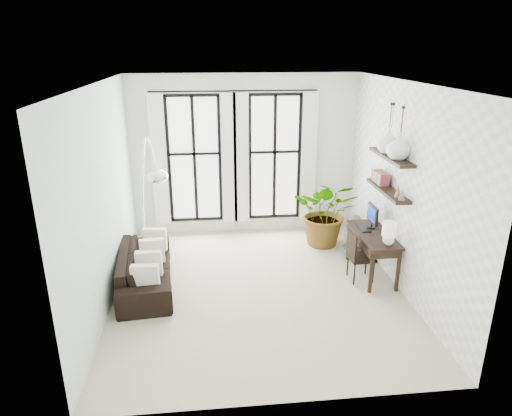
{
  "coord_description": "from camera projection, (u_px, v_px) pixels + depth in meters",
  "views": [
    {
      "loc": [
        -0.72,
        -6.42,
        3.7
      ],
      "look_at": [
        -0.01,
        0.3,
        1.27
      ],
      "focal_mm": 32.0,
      "sensor_mm": 36.0,
      "label": 1
    }
  ],
  "objects": [
    {
      "name": "throw_pillows",
      "position": [
        151.0,
        257.0,
        7.29
      ],
      "size": [
        0.4,
        1.52,
        0.4
      ],
      "color": "beige",
      "rests_on": "sofa"
    },
    {
      "name": "desk_chair",
      "position": [
        357.0,
        253.0,
        7.45
      ],
      "size": [
        0.42,
        0.42,
        0.85
      ],
      "rotation": [
        0.0,
        0.0,
        0.04
      ],
      "color": "black",
      "rests_on": "floor"
    },
    {
      "name": "desk",
      "position": [
        374.0,
        237.0,
        7.49
      ],
      "size": [
        0.54,
        1.28,
        1.15
      ],
      "color": "black",
      "rests_on": "floor"
    },
    {
      "name": "vase_a",
      "position": [
        399.0,
        146.0,
        6.8
      ],
      "size": [
        0.37,
        0.37,
        0.38
      ],
      "primitive_type": "imported",
      "color": "white",
      "rests_on": "shelf_upper"
    },
    {
      "name": "wall_back",
      "position": [
        245.0,
        156.0,
        9.12
      ],
      "size": [
        4.5,
        0.0,
        4.5
      ],
      "primitive_type": "plane",
      "rotation": [
        1.57,
        0.0,
        0.0
      ],
      "color": "white",
      "rests_on": "floor"
    },
    {
      "name": "ceiling",
      "position": [
        259.0,
        83.0,
        6.24
      ],
      "size": [
        5.0,
        5.0,
        0.0
      ],
      "primitive_type": "plane",
      "color": "white",
      "rests_on": "wall_back"
    },
    {
      "name": "vase_b",
      "position": [
        389.0,
        141.0,
        7.17
      ],
      "size": [
        0.37,
        0.37,
        0.38
      ],
      "primitive_type": "imported",
      "color": "white",
      "rests_on": "shelf_upper"
    },
    {
      "name": "buddha",
      "position": [
        354.0,
        237.0,
        8.47
      ],
      "size": [
        0.43,
        0.43,
        0.77
      ],
      "color": "gray",
      "rests_on": "floor"
    },
    {
      "name": "arc_lamp",
      "position": [
        148.0,
        170.0,
        7.32
      ],
      "size": [
        0.73,
        1.25,
        2.35
      ],
      "color": "silver",
      "rests_on": "floor"
    },
    {
      "name": "plant",
      "position": [
        326.0,
        212.0,
        8.75
      ],
      "size": [
        1.5,
        1.41,
        1.34
      ],
      "primitive_type": "imported",
      "rotation": [
        0.0,
        0.0,
        -0.37
      ],
      "color": "#2D7228",
      "rests_on": "floor"
    },
    {
      "name": "wall_left",
      "position": [
        103.0,
        199.0,
        6.56
      ],
      "size": [
        0.0,
        5.0,
        5.0
      ],
      "primitive_type": "plane",
      "rotation": [
        1.57,
        0.0,
        1.57
      ],
      "color": "silver",
      "rests_on": "floor"
    },
    {
      "name": "floor",
      "position": [
        258.0,
        289.0,
        7.32
      ],
      "size": [
        5.0,
        5.0,
        0.0
      ],
      "primitive_type": "plane",
      "color": "#B9B093",
      "rests_on": "ground"
    },
    {
      "name": "windows",
      "position": [
        235.0,
        159.0,
        9.05
      ],
      "size": [
        3.26,
        0.13,
        2.65
      ],
      "color": "white",
      "rests_on": "wall_back"
    },
    {
      "name": "wall_right",
      "position": [
        404.0,
        189.0,
        7.01
      ],
      "size": [
        0.0,
        5.0,
        5.0
      ],
      "primitive_type": "plane",
      "rotation": [
        1.57,
        0.0,
        -1.57
      ],
      "color": "white",
      "rests_on": "floor"
    },
    {
      "name": "wall_shelves",
      "position": [
        388.0,
        176.0,
        7.25
      ],
      "size": [
        0.25,
        1.3,
        0.6
      ],
      "color": "black",
      "rests_on": "wall_right"
    },
    {
      "name": "sofa",
      "position": [
        145.0,
        268.0,
        7.35
      ],
      "size": [
        1.0,
        2.13,
        0.6
      ],
      "primitive_type": "imported",
      "rotation": [
        0.0,
        0.0,
        1.67
      ],
      "color": "black",
      "rests_on": "floor"
    }
  ]
}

